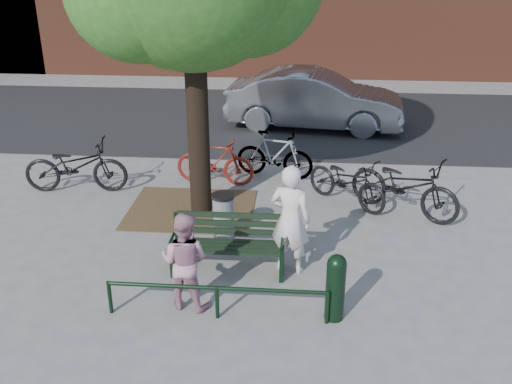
# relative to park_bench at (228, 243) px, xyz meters

# --- Properties ---
(ground) EXTENTS (90.00, 90.00, 0.00)m
(ground) POSITION_rel_park_bench_xyz_m (0.00, -0.08, -0.48)
(ground) COLOR gray
(ground) RESTS_ON ground
(dirt_pit) EXTENTS (2.40, 2.00, 0.02)m
(dirt_pit) POSITION_rel_park_bench_xyz_m (-1.00, 2.12, -0.47)
(dirt_pit) COLOR brown
(dirt_pit) RESTS_ON ground
(road) EXTENTS (40.00, 7.00, 0.01)m
(road) POSITION_rel_park_bench_xyz_m (0.00, 8.42, -0.47)
(road) COLOR black
(road) RESTS_ON ground
(park_bench) EXTENTS (1.74, 0.54, 0.97)m
(park_bench) POSITION_rel_park_bench_xyz_m (0.00, 0.00, 0.00)
(park_bench) COLOR black
(park_bench) RESTS_ON ground
(guard_railing) EXTENTS (3.06, 0.06, 0.51)m
(guard_railing) POSITION_rel_park_bench_xyz_m (0.00, -1.28, -0.08)
(guard_railing) COLOR black
(guard_railing) RESTS_ON ground
(person_left) EXTENTS (0.74, 0.60, 1.77)m
(person_left) POSITION_rel_park_bench_xyz_m (0.95, 0.07, 0.41)
(person_left) COLOR silver
(person_left) RESTS_ON ground
(person_right) EXTENTS (0.80, 0.68, 1.44)m
(person_right) POSITION_rel_park_bench_xyz_m (-0.48, -1.01, 0.24)
(person_right) COLOR #B97F8F
(person_right) RESTS_ON ground
(bollard) EXTENTS (0.27, 0.27, 0.99)m
(bollard) POSITION_rel_park_bench_xyz_m (1.60, -1.15, 0.05)
(bollard) COLOR black
(bollard) RESTS_ON ground
(litter_bin) EXTENTS (0.40, 0.40, 0.82)m
(litter_bin) POSITION_rel_park_bench_xyz_m (-0.22, 1.06, -0.06)
(litter_bin) COLOR gray
(litter_bin) RESTS_ON ground
(bicycle_a) EXTENTS (2.17, 0.93, 1.11)m
(bicycle_a) POSITION_rel_park_bench_xyz_m (-3.51, 2.85, 0.07)
(bicycle_a) COLOR black
(bicycle_a) RESTS_ON ground
(bicycle_b) EXTENTS (1.75, 0.71, 1.02)m
(bicycle_b) POSITION_rel_park_bench_xyz_m (-0.72, 3.46, 0.03)
(bicycle_b) COLOR #63160E
(bicycle_b) RESTS_ON ground
(bicycle_c) EXTENTS (1.82, 1.73, 0.98)m
(bicycle_c) POSITION_rel_park_bench_xyz_m (2.00, 2.64, 0.01)
(bicycle_c) COLOR black
(bicycle_c) RESTS_ON ground
(bicycle_d) EXTENTS (1.79, 0.87, 1.04)m
(bicycle_d) POSITION_rel_park_bench_xyz_m (0.52, 3.95, 0.04)
(bicycle_d) COLOR gray
(bicycle_d) RESTS_ON ground
(bicycle_e) EXTENTS (2.24, 1.85, 1.15)m
(bicycle_e) POSITION_rel_park_bench_xyz_m (3.05, 2.30, 0.10)
(bicycle_e) COLOR black
(bicycle_e) RESTS_ON ground
(parked_car) EXTENTS (4.98, 2.25, 1.59)m
(parked_car) POSITION_rel_park_bench_xyz_m (1.43, 7.71, 0.31)
(parked_car) COLOR gray
(parked_car) RESTS_ON ground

